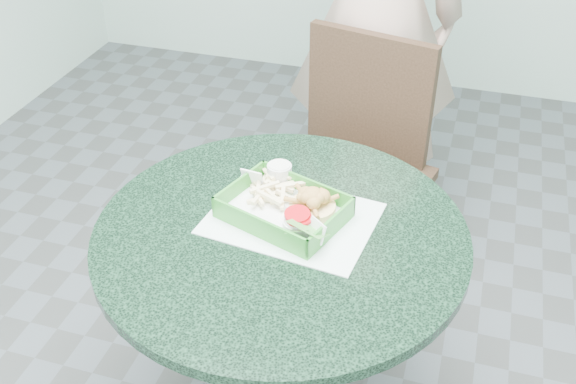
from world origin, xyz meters
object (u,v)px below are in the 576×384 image
(sauce_ramekin, at_px, (263,179))
(crab_sandwich, at_px, (310,201))
(food_basket, at_px, (284,218))
(cafe_table, at_px, (281,286))
(dining_chair, at_px, (359,153))

(sauce_ramekin, bearing_deg, crab_sandwich, -21.93)
(food_basket, distance_m, crab_sandwich, 0.08)
(cafe_table, height_order, food_basket, food_basket)
(crab_sandwich, relative_size, sauce_ramekin, 1.78)
(cafe_table, relative_size, dining_chair, 0.99)
(cafe_table, bearing_deg, crab_sandwich, 63.14)
(cafe_table, height_order, sauce_ramekin, sauce_ramekin)
(food_basket, height_order, sauce_ramekin, sauce_ramekin)
(dining_chair, height_order, crab_sandwich, dining_chair)
(food_basket, xyz_separation_m, crab_sandwich, (0.06, 0.04, 0.03))
(crab_sandwich, distance_m, sauce_ramekin, 0.15)
(dining_chair, bearing_deg, cafe_table, -80.14)
(food_basket, height_order, crab_sandwich, crab_sandwich)
(sauce_ramekin, bearing_deg, dining_chair, 77.16)
(food_basket, xyz_separation_m, sauce_ramekin, (-0.09, 0.10, 0.03))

